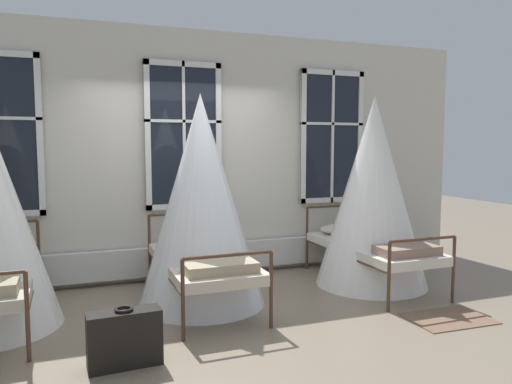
# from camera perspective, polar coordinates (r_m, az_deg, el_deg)

# --- Properties ---
(ground) EXTENTS (20.98, 20.98, 0.00)m
(ground) POSITION_cam_1_polar(r_m,az_deg,el_deg) (5.22, -5.05, -13.65)
(ground) COLOR gray
(back_wall_with_windows) EXTENTS (8.27, 0.10, 3.17)m
(back_wall_with_windows) POSITION_cam_1_polar(r_m,az_deg,el_deg) (6.34, -8.64, 4.30)
(back_wall_with_windows) COLOR beige
(back_wall_with_windows) RESTS_ON ground
(window_bank) EXTENTS (5.20, 0.10, 2.68)m
(window_bank) POSITION_cam_1_polar(r_m,az_deg,el_deg) (6.25, -8.34, -0.66)
(window_bank) COLOR black
(window_bank) RESTS_ON ground
(cot_second) EXTENTS (1.35, 1.91, 2.25)m
(cot_second) POSITION_cam_1_polar(r_m,az_deg,el_deg) (5.22, -6.43, -1.36)
(cot_second) COLOR #4C3323
(cot_second) RESTS_ON ground
(cot_third) EXTENTS (1.35, 1.91, 2.30)m
(cot_third) POSITION_cam_1_polar(r_m,az_deg,el_deg) (6.09, 13.52, -0.27)
(cot_third) COLOR #4C3323
(cot_third) RESTS_ON ground
(rug_third) EXTENTS (0.82, 0.58, 0.01)m
(rug_third) POSITION_cam_1_polar(r_m,az_deg,el_deg) (5.31, 21.62, -13.62)
(rug_third) COLOR brown
(rug_third) RESTS_ON ground
(suitcase_dark) EXTENTS (0.57, 0.24, 0.47)m
(suitcase_dark) POSITION_cam_1_polar(r_m,az_deg,el_deg) (4.05, -15.15, -16.23)
(suitcase_dark) COLOR black
(suitcase_dark) RESTS_ON ground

